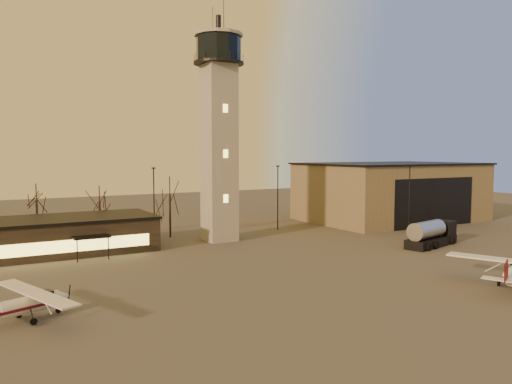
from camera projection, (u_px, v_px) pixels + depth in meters
ground at (369, 294)px, 43.11m from camera, size 220.00×220.00×0.00m
control_tower at (219, 122)px, 67.81m from camera, size 6.80×6.80×32.60m
hangar at (391, 191)px, 89.87m from camera, size 30.60×20.60×10.30m
terminal at (47, 236)px, 59.82m from camera, size 25.40×12.20×4.30m
light_poles at (220, 201)px, 69.79m from camera, size 58.50×12.25×10.14m
tree_row at (103, 197)px, 69.83m from camera, size 37.20×9.20×8.80m
cessna_rear at (31, 307)px, 36.27m from camera, size 8.37×10.23×2.87m
fuel_truck at (431, 236)px, 64.73m from camera, size 9.56×4.75×3.41m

